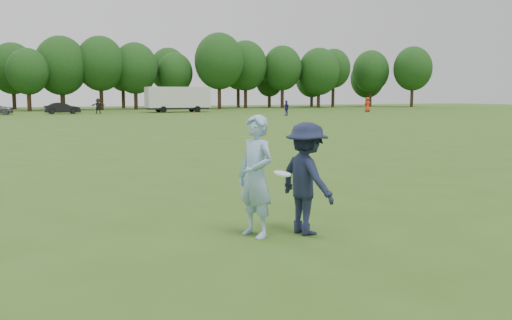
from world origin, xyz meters
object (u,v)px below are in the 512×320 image
object	(u,v)px
player_far_d	(98,106)
field_cone	(196,114)
defender	(307,178)
player_far_b	(286,108)
player_far_c	(368,105)
car_f	(62,108)
thrower	(256,176)
cargo_trailer	(178,98)

from	to	relation	value
player_far_d	field_cone	world-z (taller)	player_far_d
defender	field_cone	world-z (taller)	defender
player_far_b	player_far_c	size ratio (longest dim) A/B	0.86
defender	player_far_c	size ratio (longest dim) A/B	0.94
car_f	field_cone	bearing A→B (deg)	-133.06
thrower	field_cone	bearing A→B (deg)	145.05
player_far_b	field_cone	xyz separation A→B (m)	(-8.71, 4.42, -0.67)
player_far_d	car_f	world-z (taller)	player_far_d
field_cone	thrower	bearing A→B (deg)	-106.42
player_far_d	cargo_trailer	bearing A→B (deg)	16.01
thrower	player_far_c	bearing A→B (deg)	124.54
cargo_trailer	thrower	bearing A→B (deg)	-104.50
thrower	player_far_c	xyz separation A→B (m)	(38.11, 50.70, -0.01)
defender	player_far_c	world-z (taller)	player_far_c
car_f	player_far_c	bearing A→B (deg)	-106.67
player_far_b	player_far_c	bearing A→B (deg)	107.31
cargo_trailer	car_f	bearing A→B (deg)	-177.46
thrower	cargo_trailer	distance (m)	61.69
player_far_b	field_cone	bearing A→B (deg)	-123.03
defender	car_f	size ratio (longest dim) A/B	0.45
player_far_d	field_cone	distance (m)	13.26
player_far_b	car_f	world-z (taller)	player_far_b
defender	player_far_b	distance (m)	49.59
player_far_d	cargo_trailer	size ratio (longest dim) A/B	0.20
player_far_b	car_f	xyz separation A→B (m)	(-21.55, 14.94, -0.16)
player_far_c	field_cone	size ratio (longest dim) A/B	6.37
player_far_c	field_cone	xyz separation A→B (m)	(-23.79, -2.12, -0.80)
player_far_c	field_cone	distance (m)	23.90
player_far_b	player_far_d	xyz separation A→B (m)	(-17.61, 14.22, 0.09)
player_far_c	cargo_trailer	bearing A→B (deg)	-12.62
thrower	car_f	size ratio (longest dim) A/B	0.48
player_far_d	player_far_b	bearing A→B (deg)	-30.51
car_f	cargo_trailer	bearing A→B (deg)	-91.21
cargo_trailer	player_far_c	bearing A→B (deg)	-21.71
defender	player_far_d	bearing A→B (deg)	-14.33
car_f	field_cone	xyz separation A→B (m)	(12.85, -10.52, -0.51)
cargo_trailer	player_far_b	bearing A→B (deg)	-64.02
thrower	player_far_d	world-z (taller)	thrower
player_far_c	player_far_d	bearing A→B (deg)	-4.14
player_far_b	car_f	bearing A→B (deg)	-130.84
defender	field_cone	distance (m)	50.60
thrower	car_f	xyz separation A→B (m)	(1.47, 59.10, -0.30)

